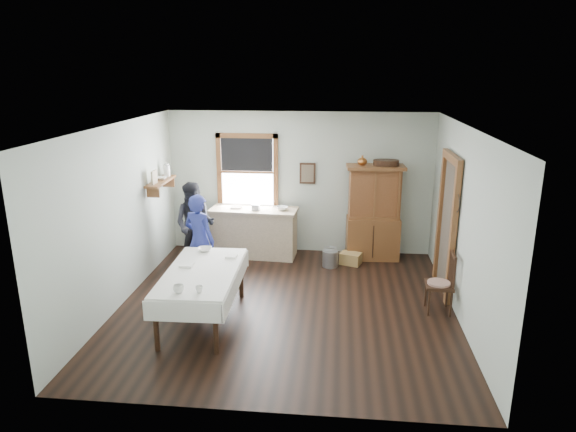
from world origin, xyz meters
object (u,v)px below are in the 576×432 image
Objects in this scene: spindle_chair at (440,282)px; dining_table at (203,296)px; china_hutch at (374,213)px; figure_dark at (195,227)px; pail at (330,259)px; woman_blue at (200,243)px; work_counter at (254,232)px; wicker_basket at (351,258)px.

dining_table is at bearing -166.08° from spindle_chair.
china_hutch reaches higher than dining_table.
figure_dark is (-4.05, 1.46, 0.25)m from spindle_chair.
spindle_chair is at bearing -17.91° from figure_dark.
pail is 2.40m from woman_blue.
pail is (-0.77, -0.51, -0.74)m from china_hutch.
spindle_chair is at bearing -29.93° from work_counter.
pail is 0.21× the size of figure_dark.
wicker_basket is (0.37, 0.15, -0.04)m from pail.
spindle_chair is 3.80m from woman_blue.
spindle_chair reaches higher than pail.
work_counter is at bearing 83.95° from dining_table.
wicker_basket is 2.88m from figure_dark.
wicker_basket is 0.25× the size of woman_blue.
wicker_basket is at bearing 22.36° from pail.
china_hutch is 3.28m from figure_dark.
pail is at bearing 138.07° from spindle_chair.
work_counter is 0.91× the size of china_hutch.
china_hutch is at bearing 114.77° from spindle_chair.
china_hutch is 4.88× the size of wicker_basket.
china_hutch reaches higher than wicker_basket.
work_counter is at bearing 163.58° from pail.
china_hutch is 0.95m from wicker_basket.
figure_dark reaches higher than work_counter.
work_counter is 4.46× the size of wicker_basket.
woman_blue reaches higher than figure_dark.
dining_table is at bearing -135.70° from china_hutch.
woman_blue is at bearing -155.23° from wicker_basket.
wicker_basket is at bearing 48.85° from dining_table.
china_hutch reaches higher than spindle_chair.
woman_blue reaches higher than spindle_chair.
wicker_basket is (-1.25, 1.77, -0.35)m from spindle_chair.
dining_table reaches higher than pail.
work_counter is at bearing -91.02° from woman_blue.
work_counter is 3.70m from spindle_chair.
spindle_chair is (3.36, 0.64, 0.07)m from dining_table.
pail is 0.21× the size of woman_blue.
dining_table is 1.37m from woman_blue.
spindle_chair is at bearing -54.87° from wicker_basket.
dining_table is 6.37× the size of pail.
spindle_chair is (0.85, -2.13, -0.43)m from china_hutch.
work_counter is 5.39× the size of pail.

